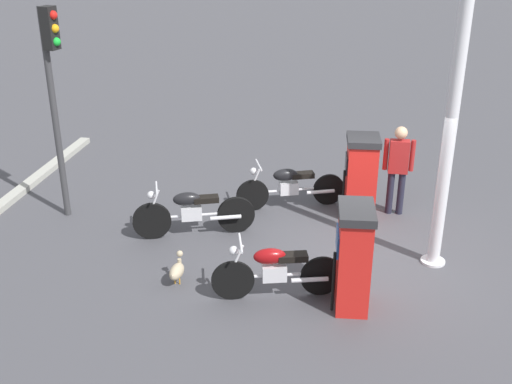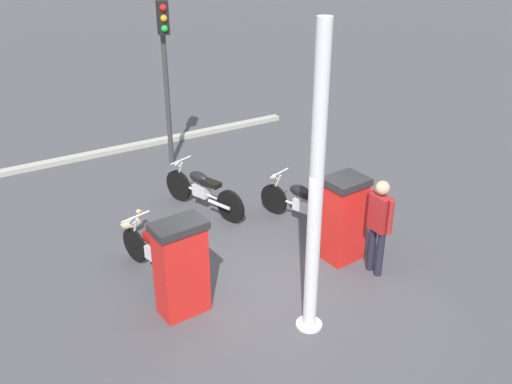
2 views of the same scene
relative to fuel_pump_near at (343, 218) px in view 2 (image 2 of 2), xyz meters
The scene contains 11 objects.
ground_plane 1.73m from the fuel_pump_near, 94.19° to the left, with size 120.00×120.00×0.00m, color #424247.
fuel_pump_near is the anchor object (origin of this frame).
fuel_pump_far 3.07m from the fuel_pump_near, 90.00° to the left, with size 0.57×0.85×1.58m.
motorcycle_near_pump 1.39m from the fuel_pump_near, ahead, with size 2.03×0.92×0.95m.
motorcycle_far_pump 3.28m from the fuel_pump_near, 69.94° to the left, with size 1.91×0.72×0.96m.
motorcycle_extra 3.21m from the fuel_pump_near, 25.72° to the left, with size 2.06×0.90×0.98m.
attendant_person 0.73m from the fuel_pump_near, 162.18° to the right, with size 0.57×0.24×1.74m.
wandering_duck 4.05m from the fuel_pump_near, 48.21° to the left, with size 0.22×0.49×0.49m.
roadside_traffic_light 5.80m from the fuel_pump_near, 10.76° to the left, with size 0.39×0.27×3.88m.
canopy_support_pole 2.46m from the fuel_pump_near, 129.23° to the left, with size 0.40×0.40×4.55m.
road_edge_kerb 7.07m from the fuel_pump_near, 12.58° to the left, with size 0.43×8.99×0.12m.
Camera 2 is at (-6.70, 4.14, 5.68)m, focal length 40.12 mm.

